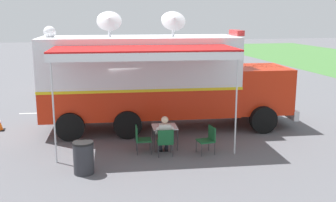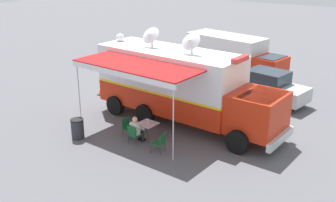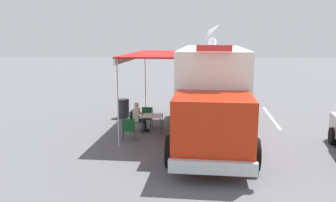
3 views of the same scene
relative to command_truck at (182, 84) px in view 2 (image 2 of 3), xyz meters
name	(u,v)px [view 2 (image 2 of 3)]	position (x,y,z in m)	size (l,w,h in m)	color
ground_plane	(170,118)	(-0.10, -0.74, -1.95)	(100.00, 100.00, 0.00)	#5B5B60
lot_stripe	(163,92)	(-3.32, -3.24, -1.94)	(0.12, 4.80, 0.01)	silver
command_truck	(182,84)	(0.00, 0.00, 0.00)	(5.34, 9.66, 4.53)	red
folding_table	(147,125)	(2.39, -0.33, -1.27)	(0.87, 0.87, 0.73)	silver
water_bottle	(148,121)	(2.38, -0.29, -1.11)	(0.07, 0.07, 0.22)	silver
folding_chair_at_table	(134,133)	(3.19, -0.48, -1.43)	(0.52, 0.52, 0.87)	#19562D
folding_chair_beside_table	(128,126)	(2.71, -1.18, -1.43)	(0.52, 0.52, 0.87)	#19562D
folding_chair_spare_by_truck	(160,141)	(3.22, 0.90, -1.43)	(0.53, 0.53, 0.87)	#19562D
seated_responder	(137,129)	(3.00, -0.46, -1.30)	(0.69, 0.58, 1.25)	silver
trash_bin	(78,129)	(4.03, -2.97, -1.49)	(0.57, 0.57, 0.91)	#2D2D33
traffic_cone	(101,90)	(-0.94, -6.01, -1.67)	(0.36, 0.36, 0.58)	black
support_truck	(232,56)	(-8.48, -1.18, -0.56)	(3.39, 7.07, 2.70)	white
car_behind_truck	(269,86)	(-5.10, 2.54, -1.07)	(2.61, 4.47, 1.76)	#B2B5BA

